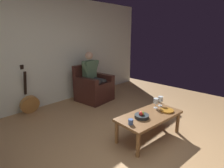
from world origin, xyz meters
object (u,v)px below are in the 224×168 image
object	(u,v)px
guitar	(30,103)
decorative_dish	(167,110)
fruit_bowl	(142,115)
candle_jar	(131,122)
person_seated	(93,75)
armchair	(93,88)
wine_glass_near	(156,101)
wine_glass_far	(161,99)
coffee_table	(149,118)

from	to	relation	value
guitar	decorative_dish	size ratio (longest dim) A/B	4.66
fruit_bowl	candle_jar	size ratio (longest dim) A/B	2.86
person_seated	armchair	bearing A→B (deg)	-90.00
wine_glass_near	candle_jar	world-z (taller)	wine_glass_near
armchair	wine_glass_near	distance (m)	1.97
armchair	decorative_dish	distance (m)	2.17
wine_glass_far	decorative_dish	world-z (taller)	wine_glass_far
armchair	fruit_bowl	bearing A→B (deg)	64.24
guitar	wine_glass_near	world-z (taller)	guitar
fruit_bowl	candle_jar	world-z (taller)	fruit_bowl
coffee_table	fruit_bowl	bearing A→B (deg)	-8.81
wine_glass_far	person_seated	bearing A→B (deg)	-92.19
fruit_bowl	decorative_dish	xyz separation A→B (m)	(-0.50, 0.16, -0.03)
coffee_table	guitar	size ratio (longest dim) A/B	1.11
coffee_table	wine_glass_far	world-z (taller)	wine_glass_far
fruit_bowl	decorative_dish	world-z (taller)	fruit_bowl
armchair	wine_glass_far	size ratio (longest dim) A/B	5.13
decorative_dish	candle_jar	world-z (taller)	candle_jar
candle_jar	wine_glass_far	bearing A→B (deg)	-176.85
wine_glass_near	candle_jar	distance (m)	0.78
coffee_table	fruit_bowl	size ratio (longest dim) A/B	5.20
decorative_dish	coffee_table	bearing A→B (deg)	-22.88
guitar	person_seated	bearing A→B (deg)	165.53
armchair	decorative_dish	size ratio (longest dim) A/B	4.04
person_seated	coffee_table	bearing A→B (deg)	68.98
guitar	candle_jar	world-z (taller)	guitar
wine_glass_near	decorative_dish	xyz separation A→B (m)	(-0.01, 0.21, -0.11)
fruit_bowl	candle_jar	bearing A→B (deg)	1.69
wine_glass_near	decorative_dish	size ratio (longest dim) A/B	0.79
wine_glass_far	guitar	bearing A→B (deg)	-58.63
armchair	guitar	bearing A→B (deg)	-19.99
armchair	fruit_bowl	size ratio (longest dim) A/B	4.04
guitar	wine_glass_near	xyz separation A→B (m)	(-1.27, 2.31, 0.30)
decorative_dish	wine_glass_near	bearing A→B (deg)	-87.44
person_seated	decorative_dish	size ratio (longest dim) A/B	5.52
wine_glass_near	candle_jar	size ratio (longest dim) A/B	2.26
guitar	wine_glass_far	bearing A→B (deg)	121.37
wine_glass_near	wine_glass_far	xyz separation A→B (m)	(-0.15, 0.01, 0.00)
guitar	fruit_bowl	distance (m)	2.49
armchair	guitar	size ratio (longest dim) A/B	0.87
person_seated	fruit_bowl	size ratio (longest dim) A/B	5.52
person_seated	decorative_dish	distance (m)	2.16
armchair	coffee_table	bearing A→B (deg)	69.14
wine_glass_far	decorative_dish	distance (m)	0.27
guitar	decorative_dish	distance (m)	2.83
wine_glass_near	fruit_bowl	distance (m)	0.50
coffee_table	guitar	distance (m)	2.57
person_seated	wine_glass_far	size ratio (longest dim) A/B	7.01
armchair	decorative_dish	bearing A→B (deg)	78.32
fruit_bowl	person_seated	bearing A→B (deg)	-109.85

